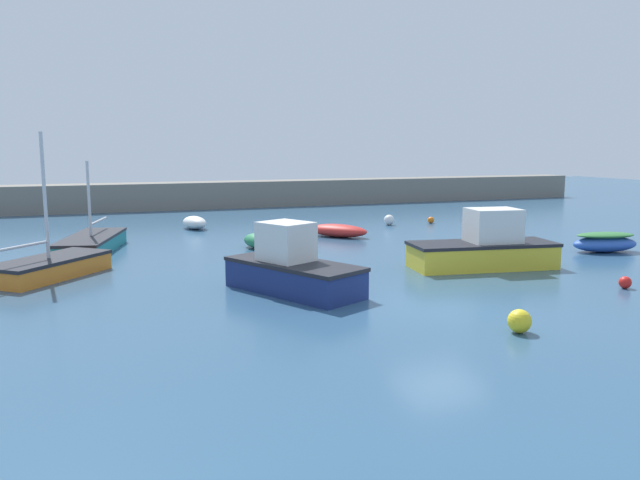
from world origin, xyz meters
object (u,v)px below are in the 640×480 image
at_px(open_tender_yellow, 500,222).
at_px(mooring_buoy_orange, 431,220).
at_px(rowboat_blue_near, 338,230).
at_px(mooring_buoy_red, 625,282).
at_px(fishing_dinghy_green, 194,223).
at_px(sailboat_short_mast, 49,267).
at_px(motorboat_grey_hull, 292,269).
at_px(rowboat_with_red_cover, 605,242).
at_px(mooring_buoy_yellow, 520,321).
at_px(cabin_cruiser_white, 485,248).
at_px(mooring_buoy_white, 389,220).
at_px(sailboat_twin_hulled, 91,243).
at_px(dinghy_near_pier, 258,241).

bearing_deg(open_tender_yellow, mooring_buoy_orange, -60.57).
distance_m(rowboat_blue_near, mooring_buoy_red, 14.57).
height_order(rowboat_blue_near, fishing_dinghy_green, fishing_dinghy_green).
bearing_deg(sailboat_short_mast, motorboat_grey_hull, -83.37).
relative_size(rowboat_with_red_cover, mooring_buoy_yellow, 5.24).
xyz_separation_m(rowboat_blue_near, cabin_cruiser_white, (2.20, -9.38, 0.44)).
bearing_deg(mooring_buoy_white, sailboat_short_mast, -152.83).
bearing_deg(rowboat_blue_near, motorboat_grey_hull, -69.39).
bearing_deg(mooring_buoy_white, sailboat_twin_hulled, -166.85).
distance_m(motorboat_grey_hull, mooring_buoy_white, 17.42).
relative_size(rowboat_blue_near, fishing_dinghy_green, 1.44).
bearing_deg(mooring_buoy_yellow, open_tender_yellow, 55.20).
xyz_separation_m(open_tender_yellow, dinghy_near_pier, (-14.68, -2.47, 0.05)).
height_order(rowboat_with_red_cover, mooring_buoy_orange, rowboat_with_red_cover).
height_order(sailboat_short_mast, rowboat_with_red_cover, sailboat_short_mast).
distance_m(motorboat_grey_hull, sailboat_short_mast, 8.83).
xyz_separation_m(motorboat_grey_hull, mooring_buoy_orange, (13.03, 13.88, -0.55)).
bearing_deg(cabin_cruiser_white, mooring_buoy_red, 124.31).
height_order(fishing_dinghy_green, mooring_buoy_orange, fishing_dinghy_green).
xyz_separation_m(rowboat_with_red_cover, mooring_buoy_yellow, (-11.04, -8.53, -0.14)).
distance_m(sailboat_short_mast, fishing_dinghy_green, 13.10).
bearing_deg(mooring_buoy_white, mooring_buoy_yellow, -107.69).
relative_size(sailboat_short_mast, fishing_dinghy_green, 2.25).
bearing_deg(mooring_buoy_yellow, mooring_buoy_white, 72.31).
height_order(sailboat_short_mast, mooring_buoy_white, sailboat_short_mast).
bearing_deg(mooring_buoy_red, dinghy_near_pier, 127.65).
relative_size(motorboat_grey_hull, mooring_buoy_red, 12.64).
height_order(dinghy_near_pier, mooring_buoy_yellow, dinghy_near_pier).
height_order(rowboat_with_red_cover, fishing_dinghy_green, rowboat_with_red_cover).
distance_m(dinghy_near_pier, rowboat_with_red_cover, 15.13).
xyz_separation_m(fishing_dinghy_green, mooring_buoy_orange, (13.56, -2.29, -0.16)).
height_order(sailboat_twin_hulled, mooring_buoy_orange, sailboat_twin_hulled).
height_order(rowboat_blue_near, mooring_buoy_red, rowboat_blue_near).
bearing_deg(sailboat_twin_hulled, mooring_buoy_yellow, 46.03).
bearing_deg(cabin_cruiser_white, sailboat_twin_hulled, -24.69).
distance_m(rowboat_blue_near, mooring_buoy_white, 5.66).
relative_size(sailboat_short_mast, cabin_cruiser_white, 0.88).
bearing_deg(rowboat_blue_near, cabin_cruiser_white, -27.53).
height_order(motorboat_grey_hull, cabin_cruiser_white, cabin_cruiser_white).
bearing_deg(rowboat_with_red_cover, rowboat_blue_near, 149.96).
xyz_separation_m(fishing_dinghy_green, mooring_buoy_yellow, (4.47, -22.24, -0.06)).
bearing_deg(sailboat_short_mast, fishing_dinghy_green, 9.69).
distance_m(rowboat_blue_near, fishing_dinghy_green, 8.41).
distance_m(mooring_buoy_red, mooring_buoy_white, 17.27).
bearing_deg(rowboat_blue_near, mooring_buoy_yellow, -47.13).
distance_m(sailboat_short_mast, mooring_buoy_yellow, 15.74).
bearing_deg(open_tender_yellow, mooring_buoy_white, -43.42).
bearing_deg(sailboat_twin_hulled, mooring_buoy_red, 65.01).
height_order(fishing_dinghy_green, mooring_buoy_white, fishing_dinghy_green).
bearing_deg(mooring_buoy_white, mooring_buoy_orange, -2.82).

